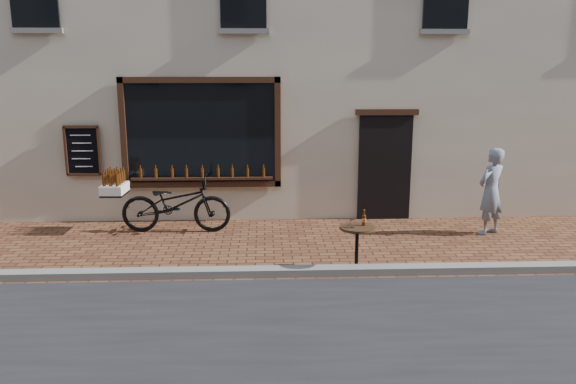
{
  "coord_description": "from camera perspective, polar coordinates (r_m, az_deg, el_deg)",
  "views": [
    {
      "loc": [
        -0.62,
        -8.02,
        3.15
      ],
      "look_at": [
        -0.22,
        1.2,
        1.1
      ],
      "focal_mm": 35.0,
      "sensor_mm": 36.0,
      "label": 1
    }
  ],
  "objects": [
    {
      "name": "kerb",
      "position": [
        8.8,
        1.75,
        -8.03
      ],
      "size": [
        90.0,
        0.25,
        0.12
      ],
      "primitive_type": "cube",
      "color": "slate",
      "rests_on": "ground"
    },
    {
      "name": "pedestrian",
      "position": [
        11.38,
        19.92,
        0.05
      ],
      "size": [
        0.73,
        0.67,
        1.68
      ],
      "primitive_type": "imported",
      "rotation": [
        0.0,
        0.0,
        3.7
      ],
      "color": "gray",
      "rests_on": "ground"
    },
    {
      "name": "ground",
      "position": [
        8.63,
        1.85,
        -8.87
      ],
      "size": [
        90.0,
        90.0,
        0.0
      ],
      "primitive_type": "plane",
      "color": "#4E2919",
      "rests_on": "ground"
    },
    {
      "name": "cargo_bicycle",
      "position": [
        11.13,
        -11.53,
        -1.14
      ],
      "size": [
        2.46,
        0.81,
        1.19
      ],
      "rotation": [
        0.0,
        0.0,
        1.54
      ],
      "color": "black",
      "rests_on": "ground"
    },
    {
      "name": "bistro_table",
      "position": [
        8.89,
        7.04,
        -4.78
      ],
      "size": [
        0.57,
        0.57,
        0.97
      ],
      "color": "black",
      "rests_on": "ground"
    }
  ]
}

